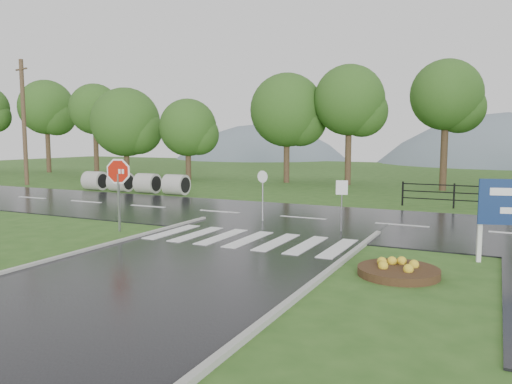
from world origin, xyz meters
The scene contains 12 objects.
ground centered at (0.00, 0.00, 0.00)m, with size 120.00×120.00×0.00m, color #2D551C.
main_road centered at (0.00, 10.00, 0.00)m, with size 90.00×8.00×0.04m, color black.
crosswalk centered at (0.00, 5.00, 0.06)m, with size 6.50×2.80×0.02m.
fence_west centered at (7.75, 16.00, 0.72)m, with size 9.58×0.08×1.20m.
hills centered at (3.49, 65.00, -15.54)m, with size 102.00×48.00×48.00m.
treeline centered at (1.00, 24.00, 0.00)m, with size 83.20×5.20×10.00m.
culvert_pipes centered at (-12.99, 15.00, 0.60)m, with size 7.60×1.20×1.20m.
stop_sign centered at (-4.95, 4.51, 1.93)m, with size 1.21×0.30×2.78m.
flower_bed centered at (5.13, 2.95, 0.15)m, with size 1.97×1.97×0.39m.
reg_sign_small centered at (2.29, 7.74, 1.34)m, with size 0.41×0.11×1.86m.
reg_sign_round centered at (-1.17, 8.55, 1.32)m, with size 0.47×0.11×2.06m.
utility_pole_west centered at (-23.07, 15.50, 4.47)m, with size 1.54×0.46×8.80m.
Camera 1 is at (7.19, -9.24, 3.34)m, focal length 35.00 mm.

